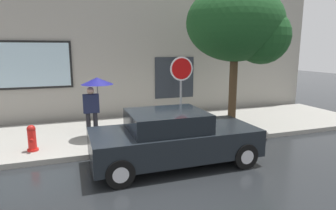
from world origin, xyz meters
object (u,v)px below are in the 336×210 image
(fire_hydrant, at_px, (32,138))
(pedestrian_with_umbrella, at_px, (95,90))
(parked_car, at_px, (173,138))
(street_tree, at_px, (241,26))
(stop_sign, at_px, (181,80))

(fire_hydrant, bearing_deg, pedestrian_with_umbrella, 19.65)
(parked_car, xyz_separation_m, street_tree, (3.20, 2.05, 3.00))
(parked_car, distance_m, street_tree, 4.84)
(parked_car, bearing_deg, fire_hydrant, 152.63)
(pedestrian_with_umbrella, bearing_deg, stop_sign, -13.12)
(parked_car, bearing_deg, pedestrian_with_umbrella, 124.25)
(parked_car, xyz_separation_m, fire_hydrant, (-3.49, 1.81, -0.18))
(parked_car, xyz_separation_m, stop_sign, (0.95, 1.85, 1.26))
(parked_car, relative_size, stop_sign, 1.65)
(street_tree, relative_size, stop_sign, 1.93)
(parked_car, relative_size, pedestrian_with_umbrella, 2.19)
(pedestrian_with_umbrella, height_order, stop_sign, stop_sign)
(parked_car, bearing_deg, stop_sign, 62.67)
(parked_car, relative_size, street_tree, 0.85)
(fire_hydrant, relative_size, stop_sign, 0.29)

